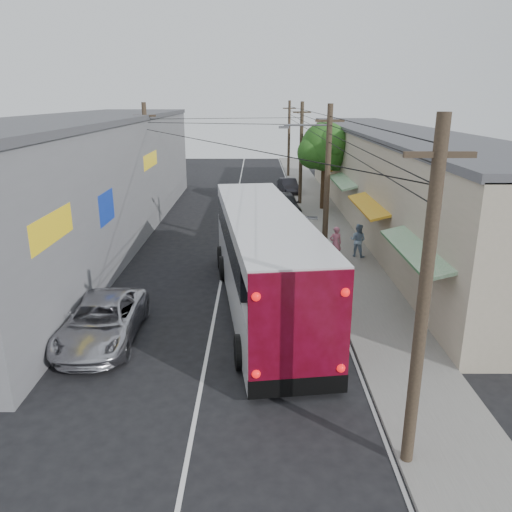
# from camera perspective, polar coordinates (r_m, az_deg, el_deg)

# --- Properties ---
(ground) EXTENTS (120.00, 120.00, 0.00)m
(ground) POSITION_cam_1_polar(r_m,az_deg,el_deg) (14.46, -6.85, -17.29)
(ground) COLOR black
(ground) RESTS_ON ground
(sidewalk) EXTENTS (3.00, 80.00, 0.12)m
(sidewalk) POSITION_cam_1_polar(r_m,az_deg,el_deg) (33.16, 8.41, 3.14)
(sidewalk) COLOR slate
(sidewalk) RESTS_ON ground
(building_right) EXTENTS (7.09, 40.00, 6.25)m
(building_right) POSITION_cam_1_polar(r_m,az_deg,el_deg) (35.40, 15.47, 8.72)
(building_right) COLOR #B5A690
(building_right) RESTS_ON ground
(building_left) EXTENTS (7.20, 36.00, 7.25)m
(building_left) POSITION_cam_1_polar(r_m,az_deg,el_deg) (31.78, -18.84, 8.38)
(building_left) COLOR gray
(building_left) RESTS_ON ground
(utility_poles) EXTENTS (11.80, 45.28, 8.00)m
(utility_poles) POSITION_cam_1_polar(r_m,az_deg,el_deg) (32.39, 2.64, 10.30)
(utility_poles) COLOR #473828
(utility_poles) RESTS_ON ground
(street_tree) EXTENTS (4.40, 4.00, 6.60)m
(street_tree) POSITION_cam_1_polar(r_m,az_deg,el_deg) (38.31, 8.00, 12.10)
(street_tree) COLOR #3F2B19
(street_tree) RESTS_ON ground
(coach_bus) EXTENTS (4.61, 14.10, 3.99)m
(coach_bus) POSITION_cam_1_polar(r_m,az_deg,el_deg) (20.14, 0.84, -0.25)
(coach_bus) COLOR silver
(coach_bus) RESTS_ON ground
(jeepney) EXTENTS (2.58, 5.42, 1.49)m
(jeepney) POSITION_cam_1_polar(r_m,az_deg,el_deg) (18.50, -17.15, -7.13)
(jeepney) COLOR #BAB9C1
(jeepney) RESTS_ON ground
(parked_suv) EXTENTS (3.21, 6.47, 1.81)m
(parked_suv) POSITION_cam_1_polar(r_m,az_deg,el_deg) (26.20, 4.70, 1.28)
(parked_suv) COLOR gray
(parked_suv) RESTS_ON ground
(parked_car_mid) EXTENTS (2.36, 4.89, 1.61)m
(parked_car_mid) POSITION_cam_1_polar(r_m,az_deg,el_deg) (37.02, 3.34, 6.00)
(parked_car_mid) COLOR #29292E
(parked_car_mid) RESTS_ON ground
(parked_car_far) EXTENTS (1.89, 4.10, 1.30)m
(parked_car_far) POSITION_cam_1_polar(r_m,az_deg,el_deg) (45.61, 3.73, 8.00)
(parked_car_far) COLOR #222127
(parked_car_far) RESTS_ON ground
(pedestrian_near) EXTENTS (0.72, 0.54, 1.81)m
(pedestrian_near) POSITION_cam_1_polar(r_m,az_deg,el_deg) (26.22, 9.07, 1.41)
(pedestrian_near) COLOR #CC6C89
(pedestrian_near) RESTS_ON sidewalk
(pedestrian_far) EXTENTS (1.10, 1.03, 1.79)m
(pedestrian_far) POSITION_cam_1_polar(r_m,az_deg,el_deg) (27.10, 11.58, 1.78)
(pedestrian_far) COLOR #84A1C0
(pedestrian_far) RESTS_ON sidewalk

